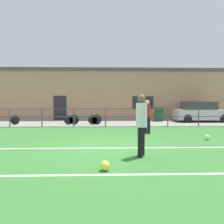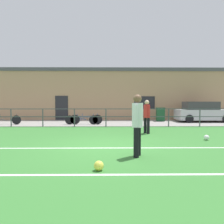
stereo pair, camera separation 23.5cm
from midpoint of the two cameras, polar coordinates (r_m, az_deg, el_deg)
name	(u,v)px [view 2 (the right image)]	position (r m, az deg, el deg)	size (l,w,h in m)	color
ground	(103,146)	(7.78, -1.46, -9.07)	(60.00, 44.00, 0.04)	#387A33
field_line_touchline	(103,148)	(7.39, -1.50, -9.51)	(36.00, 0.11, 0.00)	white
field_line_hash	(99,175)	(4.80, -1.98, -16.28)	(36.00, 0.11, 0.00)	white
pavement_strip	(107,123)	(16.19, -1.05, -2.85)	(48.00, 5.00, 0.02)	gray
perimeter_fence	(106,115)	(13.64, -1.12, -0.77)	(36.07, 0.07, 1.15)	#474C51
clubhouse_facade	(107,94)	(19.83, -0.99, 4.71)	(28.00, 2.56, 4.53)	tan
player_striker	(147,115)	(10.78, 9.82, -0.68)	(0.29, 0.41, 1.66)	black
player_winger	(137,121)	(6.19, 7.83, -2.49)	(0.31, 0.46, 1.77)	black
soccer_ball_match	(206,138)	(9.72, 24.40, -6.19)	(0.21, 0.21, 0.21)	white
soccer_ball_spare	(99,166)	(5.04, -2.14, -14.04)	(0.23, 0.23, 0.23)	#E5E04C
parked_car_red	(202,112)	(18.31, 23.12, -0.06)	(4.07, 1.88, 1.57)	#B7B7BC
bicycle_parked_1	(86,119)	(14.94, -6.41, -1.95)	(2.22, 0.04, 0.76)	black
bicycle_parked_2	(81,120)	(14.98, -7.67, -2.03)	(2.27, 0.04, 0.72)	black
bicycle_parked_3	(4,120)	(16.48, -26.26, -1.84)	(2.27, 0.04, 0.73)	black
trash_bin_0	(160,114)	(17.80, 13.06, -0.60)	(0.65, 0.55, 1.10)	#194C28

